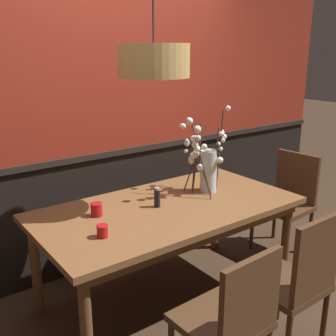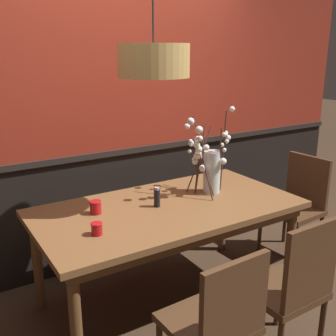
{
  "view_description": "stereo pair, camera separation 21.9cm",
  "coord_description": "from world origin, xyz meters",
  "px_view_note": "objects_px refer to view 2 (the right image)",
  "views": [
    {
      "loc": [
        -1.63,
        -2.2,
        1.87
      ],
      "look_at": [
        0.0,
        0.0,
        1.06
      ],
      "focal_mm": 43.22,
      "sensor_mm": 36.0,
      "label": 1
    },
    {
      "loc": [
        -1.45,
        -2.32,
        1.87
      ],
      "look_at": [
        0.0,
        0.0,
        1.06
      ],
      "focal_mm": 43.22,
      "sensor_mm": 36.0,
      "label": 2
    }
  ],
  "objects_px": {
    "condiment_bottle": "(157,197)",
    "candle_holder_nearer_center": "(97,229)",
    "vase_with_blossoms": "(209,166)",
    "chair_near_side_right": "(293,284)",
    "chair_near_side_left": "(217,321)",
    "chair_head_east_end": "(298,201)",
    "candle_holder_nearer_edge": "(96,207)",
    "chair_far_side_right": "(138,195)",
    "pendant_lamp": "(153,61)",
    "dining_table": "(168,216)",
    "chair_far_side_left": "(91,209)"
  },
  "relations": [
    {
      "from": "vase_with_blossoms",
      "to": "chair_head_east_end",
      "type": "bearing_deg",
      "value": -4.35
    },
    {
      "from": "dining_table",
      "to": "chair_near_side_left",
      "type": "bearing_deg",
      "value": -106.93
    },
    {
      "from": "candle_holder_nearer_center",
      "to": "chair_near_side_left",
      "type": "bearing_deg",
      "value": -66.41
    },
    {
      "from": "candle_holder_nearer_edge",
      "to": "condiment_bottle",
      "type": "relative_size",
      "value": 0.63
    },
    {
      "from": "condiment_bottle",
      "to": "chair_head_east_end",
      "type": "bearing_deg",
      "value": -1.28
    },
    {
      "from": "dining_table",
      "to": "vase_with_blossoms",
      "type": "xyz_separation_m",
      "value": [
        0.42,
        0.07,
        0.3
      ]
    },
    {
      "from": "chair_head_east_end",
      "to": "candle_holder_nearer_edge",
      "type": "relative_size",
      "value": 10.11
    },
    {
      "from": "chair_near_side_right",
      "to": "vase_with_blossoms",
      "type": "bearing_deg",
      "value": 82.72
    },
    {
      "from": "candle_holder_nearer_edge",
      "to": "chair_far_side_left",
      "type": "bearing_deg",
      "value": 72.17
    },
    {
      "from": "chair_far_side_right",
      "to": "chair_near_side_right",
      "type": "bearing_deg",
      "value": -88.26
    },
    {
      "from": "chair_near_side_left",
      "to": "chair_far_side_right",
      "type": "height_order",
      "value": "chair_far_side_right"
    },
    {
      "from": "chair_far_side_right",
      "to": "chair_near_side_left",
      "type": "bearing_deg",
      "value": -105.79
    },
    {
      "from": "dining_table",
      "to": "condiment_bottle",
      "type": "bearing_deg",
      "value": 159.74
    },
    {
      "from": "vase_with_blossoms",
      "to": "condiment_bottle",
      "type": "height_order",
      "value": "vase_with_blossoms"
    },
    {
      "from": "chair_head_east_end",
      "to": "pendant_lamp",
      "type": "distance_m",
      "value": 1.97
    },
    {
      "from": "chair_far_side_right",
      "to": "chair_head_east_end",
      "type": "bearing_deg",
      "value": -38.42
    },
    {
      "from": "dining_table",
      "to": "candle_holder_nearer_center",
      "type": "bearing_deg",
      "value": -164.48
    },
    {
      "from": "condiment_bottle",
      "to": "pendant_lamp",
      "type": "bearing_deg",
      "value": 129.15
    },
    {
      "from": "chair_far_side_left",
      "to": "condiment_bottle",
      "type": "height_order",
      "value": "condiment_bottle"
    },
    {
      "from": "chair_near_side_left",
      "to": "chair_far_side_right",
      "type": "bearing_deg",
      "value": 74.21
    },
    {
      "from": "candle_holder_nearer_edge",
      "to": "chair_near_side_right",
      "type": "bearing_deg",
      "value": -53.31
    },
    {
      "from": "chair_near_side_left",
      "to": "candle_holder_nearer_center",
      "type": "height_order",
      "value": "chair_near_side_left"
    },
    {
      "from": "chair_near_side_left",
      "to": "chair_near_side_right",
      "type": "height_order",
      "value": "chair_near_side_right"
    },
    {
      "from": "chair_near_side_left",
      "to": "chair_far_side_left",
      "type": "bearing_deg",
      "value": 89.12
    },
    {
      "from": "chair_head_east_end",
      "to": "candle_holder_nearer_edge",
      "type": "bearing_deg",
      "value": 175.62
    },
    {
      "from": "dining_table",
      "to": "chair_head_east_end",
      "type": "relative_size",
      "value": 2.05
    },
    {
      "from": "chair_far_side_right",
      "to": "candle_holder_nearer_edge",
      "type": "distance_m",
      "value": 1.12
    },
    {
      "from": "dining_table",
      "to": "condiment_bottle",
      "type": "height_order",
      "value": "condiment_bottle"
    },
    {
      "from": "vase_with_blossoms",
      "to": "condiment_bottle",
      "type": "distance_m",
      "value": 0.52
    },
    {
      "from": "candle_holder_nearer_edge",
      "to": "condiment_bottle",
      "type": "height_order",
      "value": "condiment_bottle"
    },
    {
      "from": "chair_far_side_right",
      "to": "pendant_lamp",
      "type": "xyz_separation_m",
      "value": [
        -0.33,
        -0.88,
        1.28
      ]
    },
    {
      "from": "chair_near_side_right",
      "to": "chair_head_east_end",
      "type": "distance_m",
      "value": 1.45
    },
    {
      "from": "vase_with_blossoms",
      "to": "candle_holder_nearer_center",
      "type": "height_order",
      "value": "vase_with_blossoms"
    },
    {
      "from": "chair_far_side_right",
      "to": "vase_with_blossoms",
      "type": "bearing_deg",
      "value": -77.83
    },
    {
      "from": "chair_head_east_end",
      "to": "condiment_bottle",
      "type": "bearing_deg",
      "value": 178.72
    },
    {
      "from": "dining_table",
      "to": "candle_holder_nearer_center",
      "type": "relative_size",
      "value": 24.47
    },
    {
      "from": "chair_far_side_left",
      "to": "candle_holder_nearer_edge",
      "type": "height_order",
      "value": "chair_far_side_left"
    },
    {
      "from": "chair_near_side_left",
      "to": "candle_holder_nearer_center",
      "type": "xyz_separation_m",
      "value": [
        -0.34,
        0.77,
        0.3
      ]
    },
    {
      "from": "dining_table",
      "to": "chair_near_side_left",
      "type": "distance_m",
      "value": 1.0
    },
    {
      "from": "chair_far_side_right",
      "to": "candle_holder_nearer_edge",
      "type": "xyz_separation_m",
      "value": [
        -0.74,
        -0.78,
        0.31
      ]
    },
    {
      "from": "chair_near_side_right",
      "to": "pendant_lamp",
      "type": "distance_m",
      "value": 1.65
    },
    {
      "from": "condiment_bottle",
      "to": "vase_with_blossoms",
      "type": "bearing_deg",
      "value": 4.79
    },
    {
      "from": "chair_far_side_right",
      "to": "chair_near_side_right",
      "type": "relative_size",
      "value": 0.97
    },
    {
      "from": "chair_far_side_right",
      "to": "condiment_bottle",
      "type": "height_order",
      "value": "chair_far_side_right"
    },
    {
      "from": "chair_near_side_left",
      "to": "chair_far_side_left",
      "type": "distance_m",
      "value": 1.84
    },
    {
      "from": "condiment_bottle",
      "to": "candle_holder_nearer_center",
      "type": "bearing_deg",
      "value": -159.82
    },
    {
      "from": "dining_table",
      "to": "condiment_bottle",
      "type": "xyz_separation_m",
      "value": [
        -0.08,
        0.03,
        0.15
      ]
    },
    {
      "from": "chair_far_side_right",
      "to": "candle_holder_nearer_edge",
      "type": "bearing_deg",
      "value": -133.51
    },
    {
      "from": "chair_near_side_left",
      "to": "vase_with_blossoms",
      "type": "height_order",
      "value": "vase_with_blossoms"
    },
    {
      "from": "chair_far_side_right",
      "to": "pendant_lamp",
      "type": "distance_m",
      "value": 1.59
    }
  ]
}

